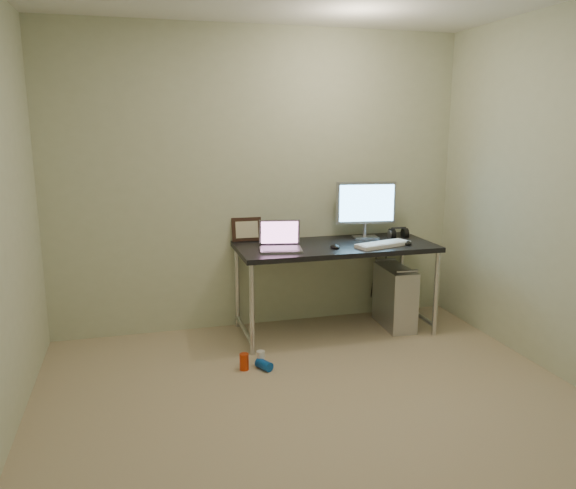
% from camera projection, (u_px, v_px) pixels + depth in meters
% --- Properties ---
extents(floor, '(3.50, 3.50, 0.00)m').
position_uv_depth(floor, '(327.00, 421.00, 3.32)').
color(floor, tan).
rests_on(floor, ground).
extents(wall_back, '(3.50, 0.02, 2.50)m').
position_uv_depth(wall_back, '(260.00, 181.00, 4.71)').
color(wall_back, beige).
rests_on(wall_back, ground).
extents(desk, '(1.62, 0.71, 0.75)m').
position_uv_depth(desk, '(335.00, 254.00, 4.64)').
color(desk, black).
rests_on(desk, ground).
extents(tower_computer, '(0.24, 0.51, 0.55)m').
position_uv_depth(tower_computer, '(395.00, 297.00, 4.84)').
color(tower_computer, silver).
rests_on(tower_computer, ground).
extents(cable_a, '(0.01, 0.16, 0.69)m').
position_uv_depth(cable_a, '(374.00, 272.00, 5.11)').
color(cable_a, black).
rests_on(cable_a, ground).
extents(cable_b, '(0.02, 0.11, 0.71)m').
position_uv_depth(cable_b, '(384.00, 274.00, 5.12)').
color(cable_b, black).
rests_on(cable_b, ground).
extents(can_red, '(0.09, 0.09, 0.12)m').
position_uv_depth(can_red, '(244.00, 362.00, 4.00)').
color(can_red, red).
rests_on(can_red, ground).
extents(can_white, '(0.07, 0.07, 0.11)m').
position_uv_depth(can_white, '(261.00, 359.00, 4.06)').
color(can_white, white).
rests_on(can_white, ground).
extents(can_blue, '(0.12, 0.14, 0.07)m').
position_uv_depth(can_blue, '(264.00, 365.00, 4.01)').
color(can_blue, '#0D4AAE').
rests_on(can_blue, ground).
extents(laptop, '(0.37, 0.32, 0.23)m').
position_uv_depth(laptop, '(280.00, 243.00, 4.43)').
color(laptop, '#A9A9B1').
rests_on(laptop, desk).
extents(monitor, '(0.52, 0.18, 0.49)m').
position_uv_depth(monitor, '(366.00, 206.00, 4.82)').
color(monitor, '#A9A9B1').
rests_on(monitor, desk).
extents(keyboard, '(0.50, 0.28, 0.03)m').
position_uv_depth(keyboard, '(383.00, 244.00, 4.55)').
color(keyboard, white).
rests_on(keyboard, desk).
extents(mouse_right, '(0.11, 0.14, 0.04)m').
position_uv_depth(mouse_right, '(407.00, 242.00, 4.62)').
color(mouse_right, black).
rests_on(mouse_right, desk).
extents(mouse_left, '(0.07, 0.11, 0.04)m').
position_uv_depth(mouse_left, '(335.00, 246.00, 4.48)').
color(mouse_left, black).
rests_on(mouse_left, desk).
extents(headphones, '(0.17, 0.10, 0.11)m').
position_uv_depth(headphones, '(398.00, 234.00, 4.91)').
color(headphones, black).
rests_on(headphones, desk).
extents(picture_frame, '(0.25, 0.08, 0.20)m').
position_uv_depth(picture_frame, '(247.00, 229.00, 4.74)').
color(picture_frame, black).
rests_on(picture_frame, desk).
extents(webcam, '(0.05, 0.04, 0.13)m').
position_uv_depth(webcam, '(285.00, 229.00, 4.80)').
color(webcam, silver).
rests_on(webcam, desk).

